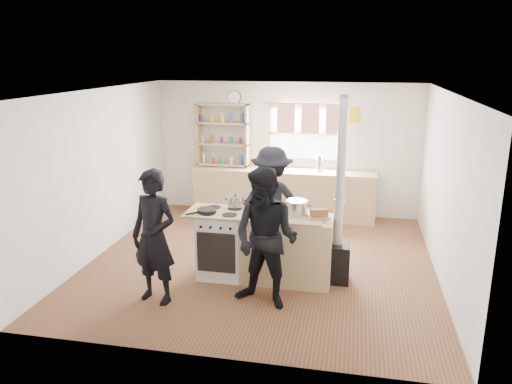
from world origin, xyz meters
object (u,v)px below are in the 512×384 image
flue_heater (338,236)px  person_near_left (154,237)px  cooking_island (264,246)px  bread_board (319,214)px  person_far (272,202)px  thermos (319,164)px  stockpot_stove (235,201)px  stockpot_counter (297,207)px  person_near_right (266,239)px  roast_tray (261,210)px  skillet_greens (207,210)px

flue_heater → person_near_left: bearing=-155.2°
cooking_island → bread_board: bread_board is taller
person_far → thermos: bearing=-111.0°
stockpot_stove → person_far: 0.78m
stockpot_counter → flue_heater: bearing=4.7°
person_near_right → thermos: bearing=100.7°
roast_tray → bread_board: 0.78m
stockpot_stove → person_near_left: size_ratio=0.14×
stockpot_counter → bread_board: bearing=-15.7°
stockpot_stove → thermos: bearing=69.3°
thermos → cooking_island: size_ratio=0.14×
skillet_greens → thermos: bearing=65.8°
person_near_left → stockpot_stove: bearing=70.5°
thermos → bread_board: (0.21, -2.79, -0.06)m
bread_board → person_near_left: bearing=-155.5°
cooking_island → person_near_left: bearing=-143.4°
person_near_left → thermos: bearing=79.5°
thermos → person_near_left: bearing=-115.1°
thermos → cooking_island: bearing=-100.5°
cooking_island → skillet_greens: skillet_greens is taller
thermos → person_far: bearing=-106.4°
skillet_greens → person_near_right: (0.93, -0.65, -0.10)m
stockpot_stove → flue_heater: (1.43, -0.11, -0.37)m
flue_heater → roast_tray: bearing=-174.8°
thermos → skillet_greens: size_ratio=0.76×
person_far → person_near_left: bearing=52.1°
skillet_greens → stockpot_stove: (0.32, 0.31, 0.05)m
stockpot_counter → person_near_left: person_near_left is taller
skillet_greens → person_near_right: size_ratio=0.22×
thermos → stockpot_stove: (-0.96, -2.55, -0.03)m
cooking_island → flue_heater: bearing=6.7°
cooking_island → person_far: size_ratio=1.17×
person_near_right → person_far: 1.61m
person_near_left → person_near_right: 1.36m
stockpot_stove → stockpot_counter: 0.89m
skillet_greens → roast_tray: (0.72, 0.11, 0.01)m
skillet_greens → stockpot_counter: stockpot_counter is taller
stockpot_stove → person_near_left: bearing=-124.0°
stockpot_stove → bread_board: size_ratio=0.70×
roast_tray → flue_heater: bearing=5.2°
skillet_greens → person_near_left: (-0.43, -0.80, -0.12)m
skillet_greens → stockpot_stove: 0.45m
stockpot_stove → flue_heater: flue_heater is taller
thermos → stockpot_counter: (-0.09, -2.70, -0.01)m
bread_board → flue_heater: flue_heater is taller
person_near_right → stockpot_counter: bearing=88.0°
roast_tray → stockpot_counter: 0.48m
cooking_island → stockpot_stove: (-0.45, 0.22, 0.55)m
person_near_right → person_near_left: bearing=-156.9°
stockpot_stove → person_near_right: (0.60, -0.96, -0.15)m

